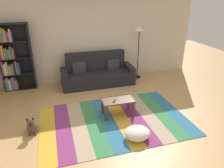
{
  "coord_description": "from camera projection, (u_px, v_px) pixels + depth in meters",
  "views": [
    {
      "loc": [
        -1.37,
        -4.04,
        2.69
      ],
      "look_at": [
        -0.05,
        0.43,
        0.65
      ],
      "focal_mm": 33.24,
      "sensor_mm": 36.0,
      "label": 1
    }
  ],
  "objects": [
    {
      "name": "coffee_table",
      "position": [
        118.0,
        103.0,
        4.88
      ],
      "size": [
        0.74,
        0.4,
        0.4
      ],
      "color": "#513826",
      "rests_on": "rug"
    },
    {
      "name": "bookshelf",
      "position": [
        12.0,
        59.0,
        5.98
      ],
      "size": [
        0.9,
        0.28,
        1.95
      ],
      "color": "black",
      "rests_on": "ground_plane"
    },
    {
      "name": "pouf",
      "position": [
        137.0,
        133.0,
        4.14
      ],
      "size": [
        0.53,
        0.46,
        0.24
      ],
      "primitive_type": "ellipsoid",
      "color": "white",
      "rests_on": "rug"
    },
    {
      "name": "ground_plane",
      "position": [
        119.0,
        115.0,
        4.98
      ],
      "size": [
        14.0,
        14.0,
        0.0
      ],
      "primitive_type": "plane",
      "color": "tan"
    },
    {
      "name": "dog",
      "position": [
        32.0,
        126.0,
        4.31
      ],
      "size": [
        0.22,
        0.35,
        0.4
      ],
      "color": "#473D33",
      "rests_on": "ground_plane"
    },
    {
      "name": "couch",
      "position": [
        97.0,
        74.0,
        6.61
      ],
      "size": [
        2.26,
        0.8,
        1.0
      ],
      "color": "black",
      "rests_on": "ground_plane"
    },
    {
      "name": "back_wall",
      "position": [
        95.0,
        39.0,
        6.68
      ],
      "size": [
        6.8,
        0.1,
        2.7
      ],
      "primitive_type": "cube",
      "color": "beige",
      "rests_on": "ground_plane"
    },
    {
      "name": "tv_remote",
      "position": [
        114.0,
        101.0,
        4.78
      ],
      "size": [
        0.12,
        0.15,
        0.02
      ],
      "primitive_type": "cube",
      "rotation": [
        0.0,
        0.0,
        -0.55
      ],
      "color": "black",
      "rests_on": "coffee_table"
    },
    {
      "name": "standing_lamp",
      "position": [
        139.0,
        35.0,
        6.68
      ],
      "size": [
        0.32,
        0.32,
        1.74
      ],
      "color": "black",
      "rests_on": "ground_plane"
    },
    {
      "name": "rug",
      "position": [
        114.0,
        120.0,
        4.79
      ],
      "size": [
        3.31,
        2.18,
        0.01
      ],
      "color": "gold",
      "rests_on": "ground_plane"
    }
  ]
}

